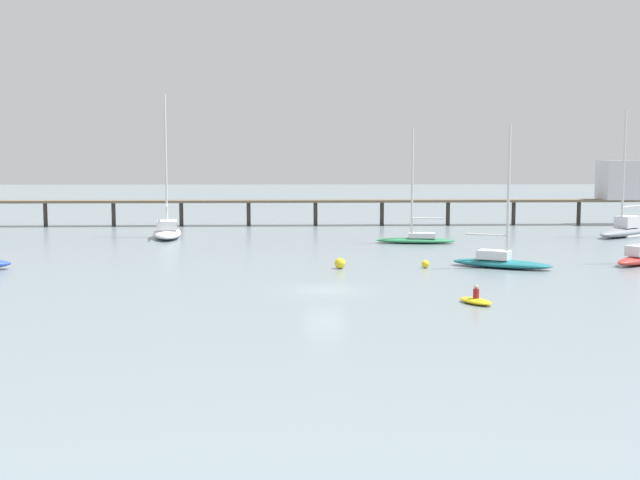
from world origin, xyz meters
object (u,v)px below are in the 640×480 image
at_px(sailboat_gray, 624,228).
at_px(mooring_buoy_outer, 425,264).
at_px(pier, 485,190).
at_px(dinghy_yellow, 476,300).
at_px(sailboat_teal, 500,260).
at_px(sailboat_white, 167,230).
at_px(mooring_buoy_near, 340,263).
at_px(sailboat_green, 417,237).

distance_m(sailboat_gray, mooring_buoy_outer, 35.02).
bearing_deg(pier, dinghy_yellow, -102.92).
distance_m(sailboat_gray, sailboat_teal, 31.03).
xyz_separation_m(pier, sailboat_white, (-37.58, -15.63, -3.63)).
height_order(pier, dinghy_yellow, pier).
distance_m(sailboat_white, mooring_buoy_near, 29.98).
bearing_deg(sailboat_teal, dinghy_yellow, -108.49).
relative_size(sailboat_green, dinghy_yellow, 4.26).
distance_m(pier, sailboat_teal, 40.51).
relative_size(sailboat_gray, mooring_buoy_outer, 22.04).
bearing_deg(mooring_buoy_near, mooring_buoy_outer, 2.76).
xyz_separation_m(sailboat_white, dinghy_yellow, (24.92, -39.52, -0.62)).
bearing_deg(sailboat_gray, sailboat_white, -179.70).
bearing_deg(sailboat_white, sailboat_gray, 0.30).
xyz_separation_m(dinghy_yellow, mooring_buoy_outer, (-0.70, 15.51, 0.09)).
bearing_deg(dinghy_yellow, sailboat_teal, 71.51).
distance_m(sailboat_green, dinghy_yellow, 33.50).
height_order(sailboat_gray, dinghy_yellow, sailboat_gray).
height_order(sailboat_white, sailboat_teal, sailboat_white).
bearing_deg(sailboat_green, mooring_buoy_near, -114.83).
relative_size(dinghy_yellow, mooring_buoy_outer, 4.36).
height_order(sailboat_green, mooring_buoy_near, sailboat_green).
bearing_deg(dinghy_yellow, mooring_buoy_outer, 92.58).
bearing_deg(pier, sailboat_white, -157.41).
distance_m(mooring_buoy_outer, mooring_buoy_near, 6.71).
xyz_separation_m(sailboat_gray, mooring_buoy_near, (-31.95, -24.59, -0.48)).
xyz_separation_m(sailboat_green, sailboat_teal, (4.13, -17.96, 0.02)).
bearing_deg(mooring_buoy_near, dinghy_yellow, -64.02).
distance_m(sailboat_white, sailboat_teal, 38.51).
distance_m(sailboat_teal, mooring_buoy_outer, 5.90).
xyz_separation_m(sailboat_teal, dinghy_yellow, (-5.19, -15.52, -0.43)).
distance_m(pier, mooring_buoy_outer, 42.03).
relative_size(sailboat_gray, sailboat_teal, 1.22).
bearing_deg(mooring_buoy_near, sailboat_teal, 1.50).
relative_size(sailboat_gray, dinghy_yellow, 5.05).
bearing_deg(mooring_buoy_outer, sailboat_gray, 43.86).
bearing_deg(sailboat_teal, sailboat_gray, 51.41).
relative_size(pier, sailboat_teal, 7.76).
xyz_separation_m(pier, mooring_buoy_outer, (-13.36, -39.64, -4.16)).
relative_size(sailboat_white, sailboat_teal, 1.37).
relative_size(sailboat_teal, mooring_buoy_near, 13.07).
bearing_deg(pier, sailboat_teal, -100.67).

